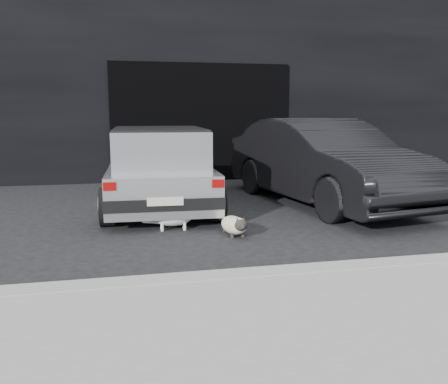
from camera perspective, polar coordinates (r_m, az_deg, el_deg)
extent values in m
plane|color=black|center=(6.78, -5.24, -3.58)|extent=(80.00, 80.00, 0.00)
cube|color=black|center=(12.71, -4.34, 13.94)|extent=(34.00, 4.00, 5.00)
cube|color=black|center=(10.70, -2.71, 8.33)|extent=(4.00, 0.10, 2.60)
cube|color=gray|center=(4.59, 11.70, -9.46)|extent=(18.00, 0.25, 0.12)
cube|color=gray|center=(3.62, 19.73, -15.35)|extent=(18.00, 2.20, 0.11)
cube|color=silver|center=(7.83, -7.81, 1.42)|extent=(1.69, 3.54, 0.55)
cube|color=silver|center=(7.59, -7.85, 5.37)|extent=(1.46, 2.37, 0.55)
cube|color=black|center=(7.59, -7.85, 5.37)|extent=(1.46, 2.28, 0.45)
cube|color=black|center=(6.19, -7.11, -1.51)|extent=(1.58, 0.20, 0.16)
cube|color=black|center=(9.50, -8.25, 2.37)|extent=(1.58, 0.20, 0.16)
cube|color=silver|center=(6.10, -7.08, -1.15)|extent=(0.46, 0.03, 0.11)
cube|color=#8C0707|center=(6.08, -13.61, 0.65)|extent=(0.16, 0.03, 0.11)
cube|color=#8C0707|center=(6.15, -0.71, 1.02)|extent=(0.16, 0.03, 0.11)
cube|color=black|center=(7.58, -7.90, 7.56)|extent=(1.45, 2.14, 0.03)
cylinder|color=black|center=(6.63, -13.86, -1.75)|extent=(0.22, 0.54, 0.54)
cylinder|color=slate|center=(6.64, -14.78, -1.78)|extent=(0.03, 0.30, 0.29)
cylinder|color=black|center=(6.71, -0.81, -1.34)|extent=(0.22, 0.54, 0.54)
cylinder|color=slate|center=(6.72, 0.09, -1.31)|extent=(0.03, 0.30, 0.29)
cylinder|color=black|center=(9.05, -12.93, 1.29)|extent=(0.22, 0.54, 0.54)
cylinder|color=slate|center=(9.06, -13.61, 1.27)|extent=(0.03, 0.30, 0.29)
cylinder|color=black|center=(9.10, -3.35, 1.57)|extent=(0.22, 0.54, 0.54)
cylinder|color=slate|center=(9.12, -2.68, 1.59)|extent=(0.03, 0.30, 0.29)
imported|color=black|center=(8.13, 11.79, 3.60)|extent=(2.23, 4.55, 1.44)
ellipsoid|color=beige|center=(6.05, 1.16, -3.99)|extent=(0.32, 0.58, 0.22)
ellipsoid|color=beige|center=(5.91, 1.59, -4.06)|extent=(0.26, 0.26, 0.20)
ellipsoid|color=black|center=(5.77, 2.06, -4.02)|extent=(0.17, 0.15, 0.14)
sphere|color=black|center=(5.71, 2.27, -4.24)|extent=(0.06, 0.06, 0.06)
cone|color=black|center=(5.78, 2.39, -3.32)|extent=(0.06, 0.07, 0.07)
cone|color=black|center=(5.76, 1.63, -3.37)|extent=(0.06, 0.07, 0.07)
cylinder|color=black|center=(5.94, 2.30, -5.11)|extent=(0.05, 0.05, 0.07)
cylinder|color=black|center=(5.90, 1.02, -5.21)|extent=(0.05, 0.05, 0.07)
cylinder|color=black|center=(6.24, 1.29, -4.37)|extent=(0.05, 0.05, 0.07)
cylinder|color=black|center=(6.20, 0.06, -4.46)|extent=(0.05, 0.05, 0.07)
cylinder|color=black|center=(6.34, 0.29, -3.69)|extent=(0.17, 0.30, 0.09)
ellipsoid|color=silver|center=(6.31, -6.14, -3.10)|extent=(0.51, 0.27, 0.22)
ellipsoid|color=silver|center=(6.32, -5.01, -2.87)|extent=(0.23, 0.23, 0.18)
ellipsoid|color=white|center=(6.31, -3.84, -2.17)|extent=(0.13, 0.15, 0.13)
sphere|color=white|center=(6.32, -3.33, -2.22)|extent=(0.06, 0.06, 0.06)
cone|color=white|center=(6.34, -4.01, -1.59)|extent=(0.06, 0.05, 0.07)
cone|color=white|center=(6.27, -3.94, -1.72)|extent=(0.06, 0.05, 0.07)
cylinder|color=white|center=(6.41, -4.84, -3.78)|extent=(0.04, 0.04, 0.12)
cylinder|color=white|center=(6.29, -4.74, -4.04)|extent=(0.04, 0.04, 0.12)
cylinder|color=white|center=(6.39, -7.48, -3.87)|extent=(0.04, 0.04, 0.12)
cylinder|color=white|center=(6.27, -7.43, -4.13)|extent=(0.04, 0.04, 0.12)
cylinder|color=white|center=(6.31, -8.60, -3.60)|extent=(0.27, 0.12, 0.08)
ellipsoid|color=gray|center=(6.28, -6.95, -2.97)|extent=(0.19, 0.14, 0.09)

